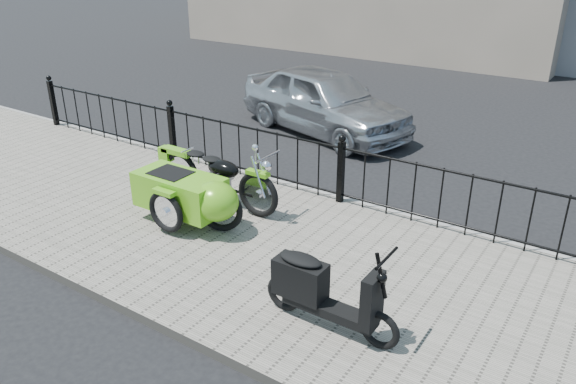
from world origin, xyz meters
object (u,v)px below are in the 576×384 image
Objects in this scene: motorcycle_sidecar at (196,191)px; spare_tire at (220,210)px; scooter at (321,291)px; sedan_car at (324,101)px.

motorcycle_sidecar is 3.53× the size of spare_tire.
scooter reaches higher than spare_tire.
spare_tire is (0.46, -0.04, -0.15)m from motorcycle_sidecar.
spare_tire is 5.02m from sedan_car.
motorcycle_sidecar is 0.56× the size of sedan_car.
sedan_car is at bearing 120.07° from scooter.
motorcycle_sidecar is at bearing -155.26° from sedan_car.
spare_tire is (-2.19, 1.01, -0.08)m from scooter.
spare_tire is at bearing 155.31° from scooter.
motorcycle_sidecar is 0.49m from spare_tire.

